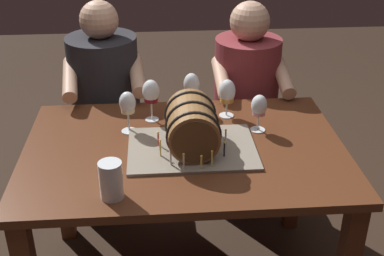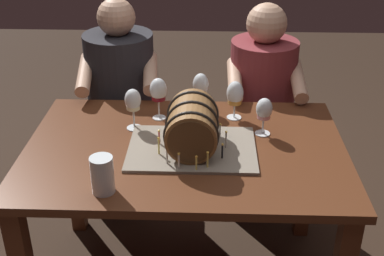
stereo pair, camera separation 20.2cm
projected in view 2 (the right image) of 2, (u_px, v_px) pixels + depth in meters
dining_table at (185, 169)px, 2.14m from camera, size 1.32×0.89×0.74m
barrel_cake at (192, 129)px, 2.02m from camera, size 0.52×0.37×0.22m
wine_glass_rose at (264, 111)px, 2.13m from camera, size 0.07×0.07×0.17m
wine_glass_empty at (201, 85)px, 2.34m from camera, size 0.07×0.07×0.18m
wine_glass_amber at (235, 95)px, 2.27m from camera, size 0.08×0.08×0.18m
wine_glass_white at (133, 102)px, 2.17m from camera, size 0.07×0.07×0.19m
wine_glass_red at (158, 91)px, 2.26m from camera, size 0.08×0.08×0.19m
beer_pint at (103, 177)px, 1.78m from camera, size 0.08×0.08×0.14m
person_seated_left at (123, 113)px, 2.78m from camera, size 0.42×0.50×1.19m
person_seated_right at (260, 118)px, 2.76m from camera, size 0.38×0.47×1.17m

